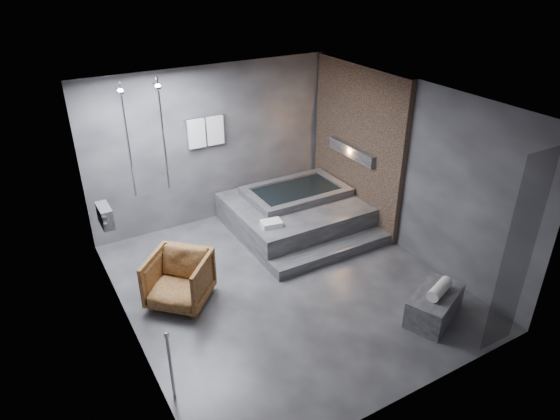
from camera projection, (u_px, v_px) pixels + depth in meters
room at (301, 167)px, 7.05m from camera, size 5.00×5.04×2.82m
tub_deck at (294, 214)px, 8.95m from camera, size 2.20×2.00×0.50m
tub_step at (332, 252)px, 8.12m from camera, size 2.20×0.36×0.18m
concrete_bench at (434, 305)px, 6.74m from camera, size 1.02×0.81×0.40m
driftwood_chair at (179, 280)px, 6.97m from camera, size 1.15×1.15×0.75m
rolled_towel at (440, 289)px, 6.59m from camera, size 0.49×0.31×0.16m
deck_towel at (271, 224)px, 8.03m from camera, size 0.36×0.29×0.09m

